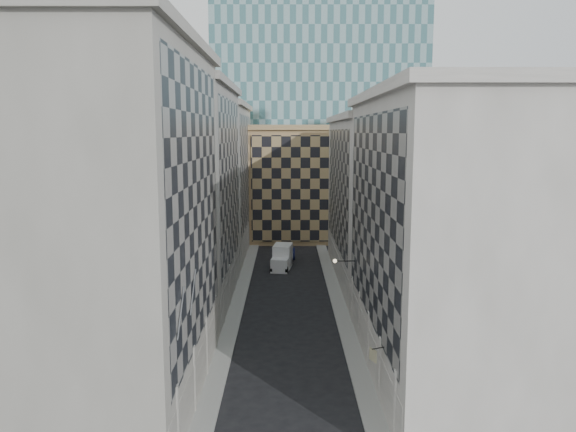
{
  "coord_description": "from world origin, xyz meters",
  "views": [
    {
      "loc": [
        -0.17,
        -25.3,
        17.69
      ],
      "look_at": [
        -0.05,
        15.61,
        11.56
      ],
      "focal_mm": 35.0,
      "sensor_mm": 36.0,
      "label": 1
    }
  ],
  "objects": [
    {
      "name": "sidewalk_west",
      "position": [
        -5.25,
        30.0,
        0.07
      ],
      "size": [
        1.5,
        100.0,
        0.15
      ],
      "primitive_type": "cube",
      "color": "gray",
      "rests_on": "ground"
    },
    {
      "name": "sidewalk_east",
      "position": [
        5.25,
        30.0,
        0.07
      ],
      "size": [
        1.5,
        100.0,
        0.15
      ],
      "primitive_type": "cube",
      "color": "gray",
      "rests_on": "ground"
    },
    {
      "name": "bldg_left_a",
      "position": [
        -10.88,
        11.0,
        11.82
      ],
      "size": [
        10.8,
        22.8,
        23.7
      ],
      "color": "gray",
      "rests_on": "ground"
    },
    {
      "name": "bldg_left_b",
      "position": [
        -10.88,
        33.0,
        11.32
      ],
      "size": [
        10.8,
        22.8,
        22.7
      ],
      "color": "gray",
      "rests_on": "ground"
    },
    {
      "name": "bldg_left_c",
      "position": [
        -10.88,
        55.0,
        10.83
      ],
      "size": [
        10.8,
        22.8,
        21.7
      ],
      "color": "gray",
      "rests_on": "ground"
    },
    {
      "name": "bldg_right_a",
      "position": [
        10.88,
        15.0,
        10.32
      ],
      "size": [
        10.8,
        26.8,
        20.7
      ],
      "color": "#AFAAA1",
      "rests_on": "ground"
    },
    {
      "name": "bldg_right_b",
      "position": [
        10.89,
        42.0,
        9.85
      ],
      "size": [
        10.8,
        28.8,
        19.7
      ],
      "color": "#AFAAA1",
      "rests_on": "ground"
    },
    {
      "name": "tan_block",
      "position": [
        2.0,
        67.9,
        9.44
      ],
      "size": [
        16.8,
        14.8,
        18.8
      ],
      "color": "tan",
      "rests_on": "ground"
    },
    {
      "name": "church_tower",
      "position": [
        0.0,
        82.0,
        26.95
      ],
      "size": [
        7.2,
        7.2,
        51.5
      ],
      "color": "#2E2723",
      "rests_on": "ground"
    },
    {
      "name": "flagpoles_left",
      "position": [
        -5.9,
        6.0,
        8.0
      ],
      "size": [
        0.1,
        6.33,
        2.33
      ],
      "color": "gray",
      "rests_on": "ground"
    },
    {
      "name": "bracket_lamp",
      "position": [
        4.38,
        24.0,
        6.2
      ],
      "size": [
        1.98,
        0.36,
        0.36
      ],
      "color": "black",
      "rests_on": "ground"
    },
    {
      "name": "box_truck",
      "position": [
        -0.75,
        46.48,
        1.32
      ],
      "size": [
        2.96,
        5.76,
        3.02
      ],
      "rotation": [
        0.0,
        0.0,
        -0.13
      ],
      "color": "white",
      "rests_on": "ground"
    },
    {
      "name": "dark_car",
      "position": [
        0.31,
        52.59,
        0.7
      ],
      "size": [
        1.54,
        4.27,
        1.4
      ],
      "primitive_type": "imported",
      "rotation": [
        0.0,
        0.0,
        -0.01
      ],
      "color": "#0E1235",
      "rests_on": "ground"
    },
    {
      "name": "shop_sign",
      "position": [
        5.3,
        8.27,
        3.83
      ],
      "size": [
        0.94,
        0.76,
        0.89
      ],
      "rotation": [
        0.0,
        0.0,
        0.39
      ],
      "color": "black",
      "rests_on": "ground"
    }
  ]
}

